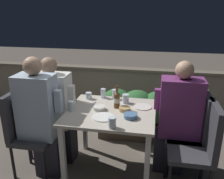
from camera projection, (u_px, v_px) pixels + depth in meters
name	position (u px, v px, depth m)	size (l,w,h in m)	color
ground_plane	(111.00, 169.00, 2.80)	(16.00, 16.00, 0.00)	#665B51
parapet_wall	(129.00, 91.00, 4.15)	(9.00, 0.18, 0.83)	gray
dining_table	(111.00, 119.00, 2.58)	(0.94, 0.85, 0.76)	#BCB2A3
planter_hedge	(137.00, 112.00, 3.39)	(1.07, 0.47, 0.71)	brown
chair_left_near	(25.00, 126.00, 2.63)	(0.44, 0.43, 0.96)	#333338
person_blue_shirt	(41.00, 118.00, 2.56)	(0.49, 0.26, 1.35)	#282833
chair_left_far	(40.00, 115.00, 2.88)	(0.44, 0.43, 0.96)	#333338
person_white_polo	(55.00, 111.00, 2.82)	(0.50, 0.26, 1.29)	#282833
chair_right_near	(202.00, 142.00, 2.31)	(0.44, 0.43, 0.96)	#333338
chair_right_far	(195.00, 127.00, 2.60)	(0.44, 0.43, 0.96)	#333338
person_purple_stripe	(177.00, 119.00, 2.60)	(0.51, 0.26, 1.30)	#282833
beer_bottle	(117.00, 99.00, 2.59)	(0.07, 0.07, 0.25)	brown
plate_0	(143.00, 107.00, 2.63)	(0.20, 0.20, 0.01)	silver
plate_1	(103.00, 117.00, 2.39)	(0.22, 0.22, 0.01)	white
bowl_0	(125.00, 109.00, 2.53)	(0.12, 0.12, 0.04)	tan
bowl_1	(131.00, 116.00, 2.37)	(0.14, 0.14, 0.05)	#4C709E
bowl_2	(99.00, 108.00, 2.56)	(0.13, 0.13, 0.04)	silver
glass_cup_0	(89.00, 96.00, 2.87)	(0.07, 0.07, 0.08)	silver
glass_cup_1	(103.00, 93.00, 2.89)	(0.06, 0.06, 0.11)	silver
glass_cup_2	(71.00, 106.00, 2.53)	(0.07, 0.07, 0.11)	silver
glass_cup_3	(126.00, 99.00, 2.74)	(0.08, 0.08, 0.11)	silver
glass_cup_4	(112.00, 123.00, 2.17)	(0.07, 0.07, 0.11)	silver
glass_cup_5	(115.00, 94.00, 2.85)	(0.06, 0.06, 0.12)	silver
fork_0	(92.00, 104.00, 2.70)	(0.05, 0.17, 0.01)	silver
potted_plant	(29.00, 105.00, 3.53)	(0.40, 0.40, 0.71)	#9E5638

